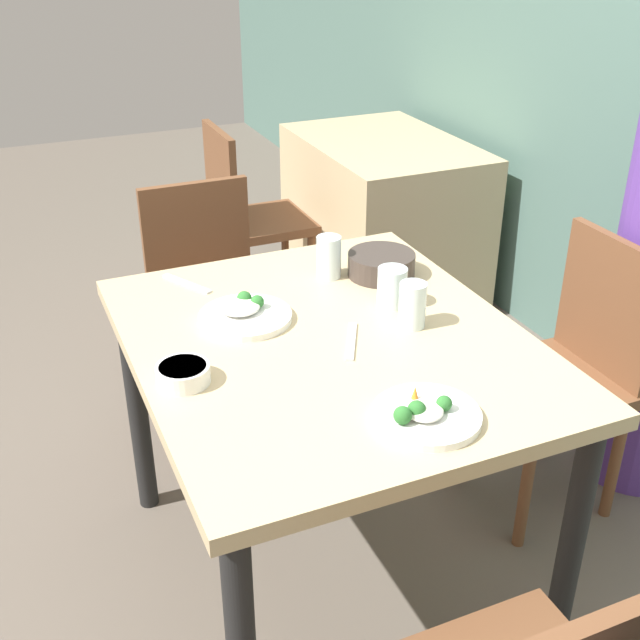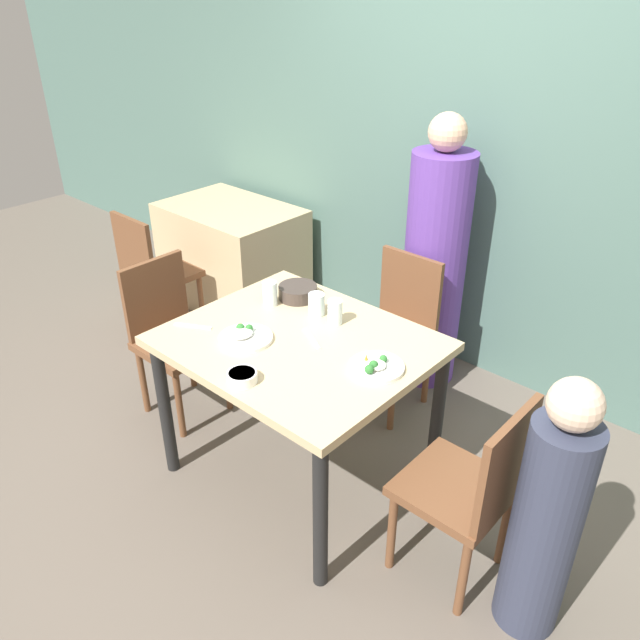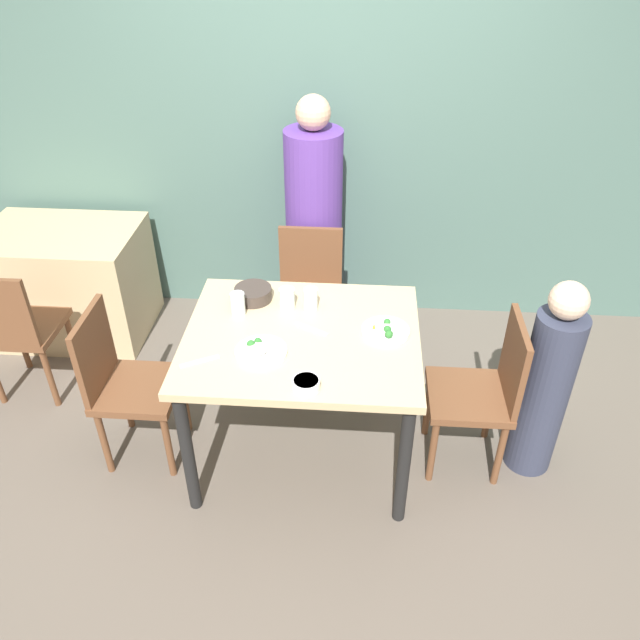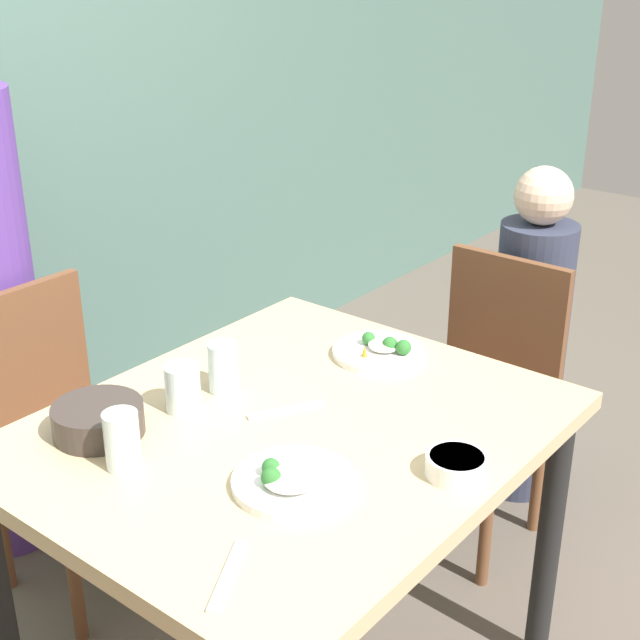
% 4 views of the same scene
% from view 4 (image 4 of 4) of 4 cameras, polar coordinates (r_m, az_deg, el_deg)
% --- Properties ---
extents(dining_table, '(1.12, 0.94, 0.77)m').
position_cam_4_polar(dining_table, '(1.97, -1.97, -9.16)').
color(dining_table, tan).
rests_on(dining_table, ground_plane).
extents(chair_adult_spot, '(0.40, 0.40, 0.87)m').
position_cam_4_polar(chair_adult_spot, '(2.58, -16.30, -6.83)').
color(chair_adult_spot, brown).
rests_on(chair_adult_spot, ground_plane).
extents(chair_child_spot, '(0.40, 0.40, 0.87)m').
position_cam_4_polar(chair_child_spot, '(2.72, 10.34, -4.54)').
color(chair_child_spot, brown).
rests_on(chair_child_spot, ground_plane).
extents(person_child, '(0.24, 0.24, 1.11)m').
position_cam_4_polar(person_child, '(2.94, 13.18, -1.69)').
color(person_child, '#33384C').
rests_on(person_child, ground_plane).
extents(bowl_curry, '(0.19, 0.19, 0.07)m').
position_cam_4_polar(bowl_curry, '(1.92, -14.01, -6.15)').
color(bowl_curry, '#3D332D').
rests_on(bowl_curry, dining_table).
extents(plate_rice_adult, '(0.24, 0.24, 0.06)m').
position_cam_4_polar(plate_rice_adult, '(1.71, -1.84, -10.23)').
color(plate_rice_adult, white).
rests_on(plate_rice_adult, dining_table).
extents(plate_rice_child, '(0.23, 0.23, 0.06)m').
position_cam_4_polar(plate_rice_child, '(2.21, 3.89, -1.96)').
color(plate_rice_child, white).
rests_on(plate_rice_child, dining_table).
extents(bowl_rice_small, '(0.12, 0.12, 0.04)m').
position_cam_4_polar(bowl_rice_small, '(1.76, 8.72, -9.13)').
color(bowl_rice_small, white).
rests_on(bowl_rice_small, dining_table).
extents(glass_water_tall, '(0.07, 0.07, 0.12)m').
position_cam_4_polar(glass_water_tall, '(2.04, -6.22, -3.03)').
color(glass_water_tall, silver).
rests_on(glass_water_tall, dining_table).
extents(glass_water_short, '(0.08, 0.08, 0.11)m').
position_cam_4_polar(glass_water_short, '(1.97, -8.79, -4.32)').
color(glass_water_short, silver).
rests_on(glass_water_short, dining_table).
extents(glass_water_center, '(0.07, 0.07, 0.12)m').
position_cam_4_polar(glass_water_center, '(1.79, -12.55, -7.53)').
color(glass_water_center, silver).
rests_on(glass_water_center, dining_table).
extents(fork_steel, '(0.17, 0.10, 0.01)m').
position_cam_4_polar(fork_steel, '(1.52, -5.93, -15.90)').
color(fork_steel, silver).
rests_on(fork_steel, dining_table).
extents(spoon_steel, '(0.17, 0.10, 0.01)m').
position_cam_4_polar(spoon_steel, '(1.97, -2.17, -5.77)').
color(spoon_steel, silver).
rests_on(spoon_steel, dining_table).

